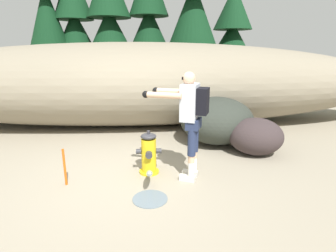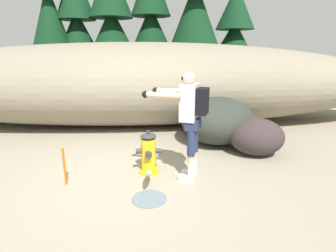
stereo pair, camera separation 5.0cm
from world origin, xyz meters
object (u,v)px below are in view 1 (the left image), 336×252
survey_stake (65,167)px  fire_hydrant (149,154)px  utility_worker (190,113)px  boulder_mid (256,136)px  boulder_large (217,120)px

survey_stake → fire_hydrant: bearing=14.4°
utility_worker → fire_hydrant: bearing=0.3°
fire_hydrant → boulder_mid: (2.17, 0.73, 0.03)m
boulder_large → survey_stake: 3.43m
fire_hydrant → boulder_mid: size_ratio=0.70×
fire_hydrant → survey_stake: bearing=-165.6°
boulder_mid → boulder_large: bearing=127.5°
boulder_large → survey_stake: size_ratio=2.84×
boulder_large → boulder_mid: size_ratio=1.56×
boulder_mid → survey_stake: size_ratio=1.81×
fire_hydrant → boulder_mid: 2.29m
utility_worker → boulder_large: 2.09m
utility_worker → survey_stake: size_ratio=2.91×
survey_stake → utility_worker: bearing=2.2°
fire_hydrant → boulder_large: bearing=44.3°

